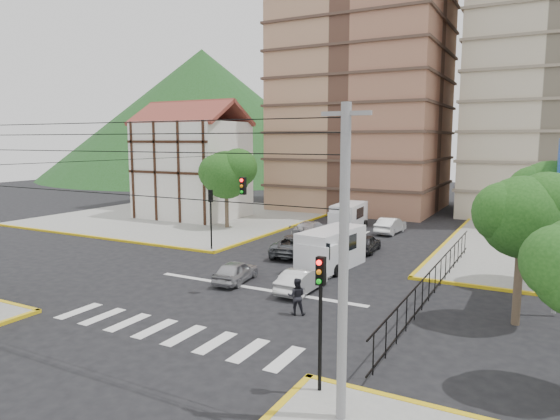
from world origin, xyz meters
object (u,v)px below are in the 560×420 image
Objects in this scene: van_left_lane at (348,217)px; car_silver_front_left at (236,271)px; van_right_lane at (329,250)px; traffic_light_nw at (211,209)px; car_white_front_right at (302,280)px; traffic_light_se at (321,301)px; pedestrian_crosswalk at (297,296)px.

van_left_lane is 1.47× the size of car_silver_front_left.
car_silver_front_left is at bearing -92.61° from van_left_lane.
traffic_light_nw is at bearing -177.89° from van_right_lane.
traffic_light_nw is 12.18m from car_white_front_right.
traffic_light_se is 11.23m from car_white_front_right.
pedestrian_crosswalk is (1.86, -8.46, -0.35)m from van_right_lane.
car_silver_front_left is (0.28, -19.02, -0.54)m from van_left_lane.
car_silver_front_left is (-9.47, 9.53, -2.48)m from traffic_light_se.
van_left_lane is at bearing 112.64° from van_right_lane.
pedestrian_crosswalk is (5.78, -22.21, -0.29)m from van_left_lane.
van_left_lane is 22.95m from pedestrian_crosswalk.
van_left_lane is 3.11× the size of pedestrian_crosswalk.
traffic_light_se is at bearing -61.76° from van_right_lane.
van_left_lane is (-3.92, 13.75, -0.06)m from van_right_lane.
pedestrian_crosswalk is at bearing -70.86° from van_right_lane.
traffic_light_nw is (-15.60, 15.60, 0.00)m from traffic_light_se.
traffic_light_se is at bearing 127.73° from car_silver_front_left.
traffic_light_nw is at bearing -28.70° from car_white_front_right.
van_right_lane is 8.67m from pedestrian_crosswalk.
van_left_lane is 1.40× the size of car_white_front_right.
pedestrian_crosswalk is at bearing 113.40° from car_white_front_right.
pedestrian_crosswalk is (1.31, -3.25, 0.23)m from car_white_front_right.
traffic_light_nw is 14.35m from van_left_lane.
traffic_light_nw reaches higher than car_silver_front_left.
traffic_light_nw reaches higher than car_white_front_right.
car_silver_front_left is 6.36m from pedestrian_crosswalk.
van_left_lane is 19.48m from car_white_front_right.
traffic_light_nw is 1.18× the size of car_silver_front_left.
car_white_front_right is at bearing -30.17° from traffic_light_nw.
pedestrian_crosswalk is at bearing 122.05° from traffic_light_se.
traffic_light_nw is 8.97m from car_silver_front_left.
car_white_front_right is (4.19, 0.07, 0.01)m from car_silver_front_left.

